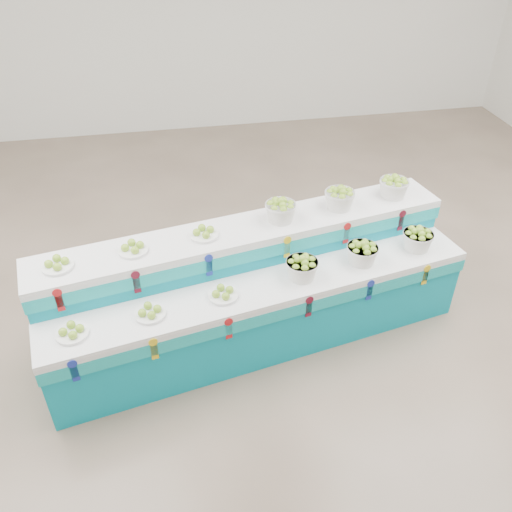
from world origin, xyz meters
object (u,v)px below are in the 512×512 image
object	(u,v)px
basket_upper_right	(394,186)
plate_upper_mid	(133,247)
display_stand	(256,289)
basket_lower_left	(302,268)

from	to	relation	value
basket_upper_right	plate_upper_mid	bearing A→B (deg)	-169.10
display_stand	basket_upper_right	xyz separation A→B (m)	(1.40, 0.50, 0.61)
display_stand	basket_lower_left	distance (m)	0.50
plate_upper_mid	basket_upper_right	world-z (taller)	basket_upper_right
basket_lower_left	plate_upper_mid	world-z (taller)	plate_upper_mid
basket_lower_left	basket_upper_right	distance (m)	1.28
basket_lower_left	plate_upper_mid	xyz separation A→B (m)	(-1.36, 0.21, 0.24)
display_stand	plate_upper_mid	world-z (taller)	plate_upper_mid
basket_lower_left	plate_upper_mid	size ratio (longest dim) A/B	1.10
display_stand	basket_upper_right	world-z (taller)	basket_upper_right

